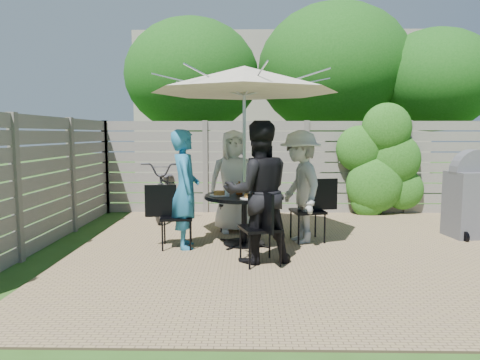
{
  "coord_description": "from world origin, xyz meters",
  "views": [
    {
      "loc": [
        -1.16,
        -5.47,
        1.59
      ],
      "look_at": [
        -1.27,
        0.72,
        0.92
      ],
      "focal_mm": 32.0,
      "sensor_mm": 36.0,
      "label": 1
    }
  ],
  "objects_px": {
    "bbq_grill": "(472,198)",
    "person_front": "(258,193)",
    "coffee_cup": "(248,189)",
    "person_left": "(185,190)",
    "plate_back": "(239,190)",
    "plate_extra": "(262,196)",
    "plate_left": "(219,194)",
    "chair_front": "(260,243)",
    "chair_left": "(176,230)",
    "glass_back": "(234,188)",
    "plate_right": "(269,192)",
    "person_right": "(300,187)",
    "patio_table": "(244,210)",
    "glass_right": "(260,189)",
    "glass_front": "(256,192)",
    "syrup_jug": "(239,189)",
    "person_back": "(234,182)",
    "glass_left": "(227,191)",
    "umbrella": "(244,79)",
    "bicycle": "(167,189)",
    "chair_right": "(308,223)",
    "chair_back": "(232,214)"
  },
  "relations": [
    {
      "from": "plate_back",
      "to": "coffee_cup",
      "type": "bearing_deg",
      "value": -42.31
    },
    {
      "from": "plate_back",
      "to": "plate_right",
      "type": "xyz_separation_m",
      "value": [
        0.43,
        -0.28,
        0.0
      ]
    },
    {
      "from": "person_left",
      "to": "chair_front",
      "type": "bearing_deg",
      "value": -139.27
    },
    {
      "from": "bicycle",
      "to": "person_left",
      "type": "bearing_deg",
      "value": -74.95
    },
    {
      "from": "plate_back",
      "to": "glass_back",
      "type": "distance_m",
      "value": 0.15
    },
    {
      "from": "person_back",
      "to": "glass_left",
      "type": "height_order",
      "value": "person_back"
    },
    {
      "from": "glass_back",
      "to": "syrup_jug",
      "type": "height_order",
      "value": "syrup_jug"
    },
    {
      "from": "chair_back",
      "to": "glass_right",
      "type": "xyz_separation_m",
      "value": [
        0.43,
        -0.79,
        0.52
      ]
    },
    {
      "from": "person_front",
      "to": "plate_right",
      "type": "bearing_deg",
      "value": -113.45
    },
    {
      "from": "chair_right",
      "to": "glass_front",
      "type": "height_order",
      "value": "chair_right"
    },
    {
      "from": "glass_right",
      "to": "glass_front",
      "type": "bearing_deg",
      "value": -100.85
    },
    {
      "from": "bicycle",
      "to": "chair_right",
      "type": "bearing_deg",
      "value": -39.45
    },
    {
      "from": "chair_left",
      "to": "plate_back",
      "type": "xyz_separation_m",
      "value": [
        0.87,
        0.55,
        0.48
      ]
    },
    {
      "from": "glass_back",
      "to": "coffee_cup",
      "type": "xyz_separation_m",
      "value": [
        0.21,
        0.0,
        -0.01
      ]
    },
    {
      "from": "person_back",
      "to": "plate_extra",
      "type": "distance_m",
      "value": 1.15
    },
    {
      "from": "glass_front",
      "to": "syrup_jug",
      "type": "distance_m",
      "value": 0.35
    },
    {
      "from": "glass_left",
      "to": "glass_front",
      "type": "distance_m",
      "value": 0.4
    },
    {
      "from": "bicycle",
      "to": "plate_extra",
      "type": "bearing_deg",
      "value": -55.26
    },
    {
      "from": "glass_left",
      "to": "plate_right",
      "type": "bearing_deg",
      "value": 21.76
    },
    {
      "from": "patio_table",
      "to": "glass_back",
      "type": "bearing_deg",
      "value": 124.15
    },
    {
      "from": "chair_left",
      "to": "plate_extra",
      "type": "xyz_separation_m",
      "value": [
        1.18,
        -0.05,
        0.48
      ]
    },
    {
      "from": "chair_left",
      "to": "chair_front",
      "type": "distance_m",
      "value": 1.37
    },
    {
      "from": "chair_right",
      "to": "plate_extra",
      "type": "bearing_deg",
      "value": 22.3
    },
    {
      "from": "chair_right",
      "to": "chair_left",
      "type": "bearing_deg",
      "value": 1.37
    },
    {
      "from": "plate_left",
      "to": "plate_extra",
      "type": "bearing_deg",
      "value": -16.9
    },
    {
      "from": "bbq_grill",
      "to": "person_front",
      "type": "bearing_deg",
      "value": -166.52
    },
    {
      "from": "chair_front",
      "to": "bicycle",
      "type": "height_order",
      "value": "bicycle"
    },
    {
      "from": "plate_right",
      "to": "coffee_cup",
      "type": "height_order",
      "value": "coffee_cup"
    },
    {
      "from": "person_right",
      "to": "coffee_cup",
      "type": "relative_size",
      "value": 13.68
    },
    {
      "from": "plate_extra",
      "to": "plate_left",
      "type": "bearing_deg",
      "value": 163.1
    },
    {
      "from": "person_left",
      "to": "bbq_grill",
      "type": "relative_size",
      "value": 1.22
    },
    {
      "from": "plate_extra",
      "to": "bicycle",
      "type": "relative_size",
      "value": 0.12
    },
    {
      "from": "chair_right",
      "to": "plate_left",
      "type": "height_order",
      "value": "chair_right"
    },
    {
      "from": "person_back",
      "to": "glass_back",
      "type": "xyz_separation_m",
      "value": [
        0.02,
        -0.58,
        -0.03
      ]
    },
    {
      "from": "plate_extra",
      "to": "bicycle",
      "type": "height_order",
      "value": "bicycle"
    },
    {
      "from": "umbrella",
      "to": "plate_back",
      "type": "bearing_deg",
      "value": 102.15
    },
    {
      "from": "umbrella",
      "to": "plate_extra",
      "type": "relative_size",
      "value": 12.84
    },
    {
      "from": "person_left",
      "to": "plate_back",
      "type": "relative_size",
      "value": 6.35
    },
    {
      "from": "patio_table",
      "to": "plate_right",
      "type": "distance_m",
      "value": 0.44
    },
    {
      "from": "chair_left",
      "to": "umbrella",
      "type": "bearing_deg",
      "value": 5.7
    },
    {
      "from": "person_right",
      "to": "patio_table",
      "type": "bearing_deg",
      "value": -90.0
    },
    {
      "from": "person_front",
      "to": "coffee_cup",
      "type": "height_order",
      "value": "person_front"
    },
    {
      "from": "bicycle",
      "to": "coffee_cup",
      "type": "bearing_deg",
      "value": -51.86
    },
    {
      "from": "plate_back",
      "to": "plate_right",
      "type": "relative_size",
      "value": 1.0
    },
    {
      "from": "plate_right",
      "to": "chair_back",
      "type": "bearing_deg",
      "value": 122.5
    },
    {
      "from": "glass_left",
      "to": "bicycle",
      "type": "bearing_deg",
      "value": 119.51
    },
    {
      "from": "chair_left",
      "to": "plate_extra",
      "type": "distance_m",
      "value": 1.28
    },
    {
      "from": "person_back",
      "to": "glass_back",
      "type": "bearing_deg",
      "value": -100.42
    },
    {
      "from": "chair_left",
      "to": "glass_back",
      "type": "bearing_deg",
      "value": 22.49
    },
    {
      "from": "bbq_grill",
      "to": "plate_left",
      "type": "bearing_deg",
      "value": -179.69
    }
  ]
}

